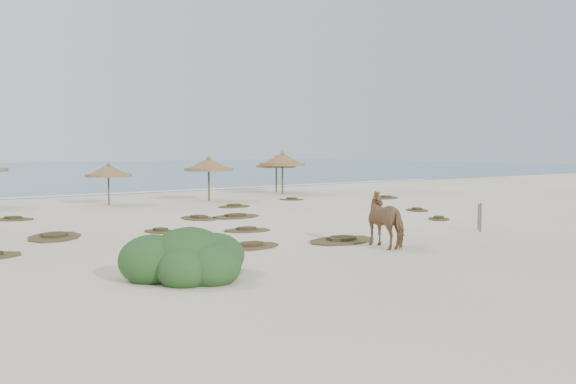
# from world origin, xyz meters

# --- Properties ---
(ground) EXTENTS (160.00, 160.00, 0.00)m
(ground) POSITION_xyz_m (0.00, 0.00, 0.00)
(ground) COLOR beige
(ground) RESTS_ON ground
(foam_line) EXTENTS (70.00, 0.60, 0.01)m
(foam_line) POSITION_xyz_m (0.00, 26.00, 0.00)
(foam_line) COLOR white
(foam_line) RESTS_ON ground
(palapa_3) EXTENTS (3.20, 3.20, 2.46)m
(palapa_3) POSITION_xyz_m (-1.91, 17.65, 1.91)
(palapa_3) COLOR brown
(palapa_3) RESTS_ON ground
(palapa_4) EXTENTS (3.06, 3.06, 2.82)m
(palapa_4) POSITION_xyz_m (4.00, 16.51, 2.19)
(palapa_4) COLOR brown
(palapa_4) RESTS_ON ground
(palapa_5) EXTENTS (3.40, 3.40, 2.78)m
(palapa_5) POSITION_xyz_m (11.74, 20.01, 2.16)
(palapa_5) COLOR brown
(palapa_5) RESTS_ON ground
(palapa_6) EXTENTS (4.03, 4.03, 3.07)m
(palapa_6) POSITION_xyz_m (10.95, 18.23, 2.38)
(palapa_6) COLOR brown
(palapa_6) RESTS_ON ground
(horse) EXTENTS (1.33, 2.27, 1.80)m
(horse) POSITION_xyz_m (-0.69, -2.85, 0.90)
(horse) COLOR olive
(horse) RESTS_ON ground
(fence_post_near) EXTENTS (0.10, 0.10, 1.13)m
(fence_post_near) POSITION_xyz_m (4.91, -2.42, 0.57)
(fence_post_near) COLOR #685F4E
(fence_post_near) RESTS_ON ground
(fence_post_far) EXTENTS (0.08, 0.08, 1.03)m
(fence_post_far) POSITION_xyz_m (5.45, -1.93, 0.51)
(fence_post_far) COLOR #685F4E
(fence_post_far) RESTS_ON ground
(bush) EXTENTS (3.34, 2.94, 1.50)m
(bush) POSITION_xyz_m (-8.35, -3.31, 0.49)
(bush) COLOR #295625
(bush) RESTS_ON ground
(scrub_1) EXTENTS (2.94, 3.35, 0.16)m
(scrub_1) POSITION_xyz_m (-8.68, 6.06, 0.05)
(scrub_1) COLOR brown
(scrub_1) RESTS_ON ground
(scrub_2) EXTENTS (1.45, 1.78, 0.16)m
(scrub_2) POSITION_xyz_m (-4.94, 5.08, 0.05)
(scrub_2) COLOR brown
(scrub_2) RESTS_ON ground
(scrub_3) EXTENTS (2.83, 2.09, 0.16)m
(scrub_3) POSITION_xyz_m (0.24, 7.75, 0.05)
(scrub_3) COLOR brown
(scrub_3) RESTS_ON ground
(scrub_4) EXTENTS (1.60, 1.87, 0.16)m
(scrub_4) POSITION_xyz_m (9.34, 4.61, 0.05)
(scrub_4) COLOR brown
(scrub_4) RESTS_ON ground
(scrub_5) EXTENTS (2.92, 2.68, 0.16)m
(scrub_5) POSITION_xyz_m (14.07, 11.36, 0.05)
(scrub_5) COLOR brown
(scrub_5) RESTS_ON ground
(scrub_6) EXTENTS (2.21, 2.20, 0.16)m
(scrub_6) POSITION_xyz_m (-8.31, 12.98, 0.05)
(scrub_6) COLOR brown
(scrub_6) RESTS_ON ground
(scrub_7) EXTENTS (2.12, 1.48, 0.16)m
(scrub_7) POSITION_xyz_m (3.01, 12.17, 0.05)
(scrub_7) COLOR brown
(scrub_7) RESTS_ON ground
(scrub_9) EXTENTS (2.96, 2.10, 0.16)m
(scrub_9) POSITION_xyz_m (-1.03, -0.98, 0.05)
(scrub_9) COLOR brown
(scrub_9) RESTS_ON ground
(scrub_10) EXTENTS (1.78, 1.75, 0.16)m
(scrub_10) POSITION_xyz_m (8.37, 13.89, 0.05)
(scrub_10) COLOR brown
(scrub_10) RESTS_ON ground
(scrub_11) EXTENTS (2.25, 1.59, 0.16)m
(scrub_11) POSITION_xyz_m (-4.30, -0.13, 0.05)
(scrub_11) COLOR brown
(scrub_11) RESTS_ON ground
(scrub_12) EXTENTS (1.64, 1.67, 0.16)m
(scrub_12) POSITION_xyz_m (7.01, 1.30, 0.05)
(scrub_12) COLOR brown
(scrub_12) RESTS_ON ground
(scrub_13) EXTENTS (1.44, 2.21, 0.16)m
(scrub_13) POSITION_xyz_m (-1.47, 8.21, 0.05)
(scrub_13) COLOR brown
(scrub_13) RESTS_ON ground
(scrub_15) EXTENTS (2.19, 1.80, 0.16)m
(scrub_15) POSITION_xyz_m (-2.13, 3.32, 0.05)
(scrub_15) COLOR brown
(scrub_15) RESTS_ON ground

